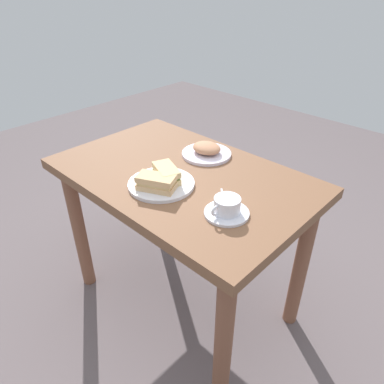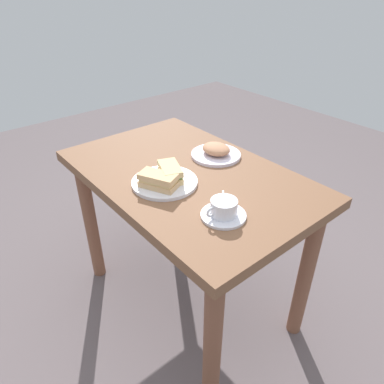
# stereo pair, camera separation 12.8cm
# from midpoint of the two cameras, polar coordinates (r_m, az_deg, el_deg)

# --- Properties ---
(ground_plane) EXTENTS (6.00, 6.00, 0.00)m
(ground_plane) POSITION_cam_midpoint_polar(r_m,az_deg,el_deg) (1.95, -3.27, -16.72)
(ground_plane) COLOR #63575A
(dining_table) EXTENTS (1.08, 0.69, 0.76)m
(dining_table) POSITION_cam_midpoint_polar(r_m,az_deg,el_deg) (1.53, -3.99, -0.98)
(dining_table) COLOR brown
(dining_table) RESTS_ON ground_plane
(sandwich_plate) EXTENTS (0.26, 0.26, 0.01)m
(sandwich_plate) POSITION_cam_midpoint_polar(r_m,az_deg,el_deg) (1.39, -7.57, 1.21)
(sandwich_plate) COLOR white
(sandwich_plate) RESTS_ON dining_table
(sandwich_front) EXTENTS (0.15, 0.12, 0.06)m
(sandwich_front) POSITION_cam_midpoint_polar(r_m,az_deg,el_deg) (1.38, -6.78, 2.88)
(sandwich_front) COLOR #E1BF7C
(sandwich_front) RESTS_ON sandwich_plate
(sandwich_back) EXTENTS (0.16, 0.13, 0.06)m
(sandwich_back) POSITION_cam_midpoint_polar(r_m,az_deg,el_deg) (1.33, -8.51, 1.44)
(sandwich_back) COLOR #DAAD77
(sandwich_back) RESTS_ON sandwich_plate
(coffee_saucer) EXTENTS (0.16, 0.16, 0.01)m
(coffee_saucer) POSITION_cam_midpoint_polar(r_m,az_deg,el_deg) (1.22, 2.58, -3.48)
(coffee_saucer) COLOR white
(coffee_saucer) RESTS_ON dining_table
(coffee_cup) EXTENTS (0.09, 0.12, 0.06)m
(coffee_cup) POSITION_cam_midpoint_polar(r_m,az_deg,el_deg) (1.20, 2.56, -2.17)
(coffee_cup) COLOR white
(coffee_cup) RESTS_ON coffee_saucer
(spoon) EXTENTS (0.08, 0.08, 0.01)m
(spoon) POSITION_cam_midpoint_polar(r_m,az_deg,el_deg) (1.28, 2.25, -1.09)
(spoon) COLOR silver
(spoon) RESTS_ON coffee_saucer
(side_plate) EXTENTS (0.22, 0.22, 0.01)m
(side_plate) POSITION_cam_midpoint_polar(r_m,az_deg,el_deg) (1.61, 0.05, 6.08)
(side_plate) COLOR white
(side_plate) RESTS_ON dining_table
(side_food_pile) EXTENTS (0.13, 0.11, 0.04)m
(side_food_pile) POSITION_cam_midpoint_polar(r_m,az_deg,el_deg) (1.59, 0.05, 7.01)
(side_food_pile) COLOR tan
(side_food_pile) RESTS_ON side_plate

